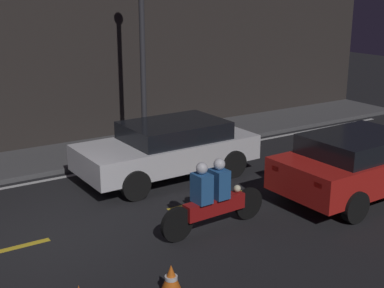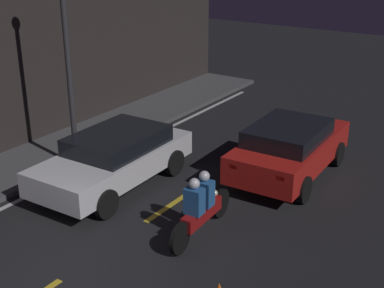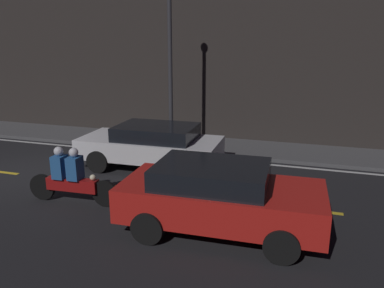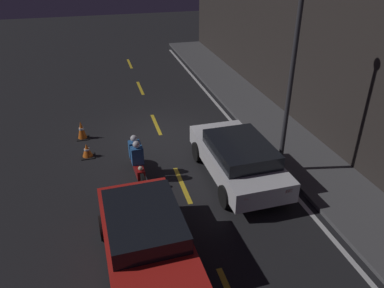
{
  "view_description": "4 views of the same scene",
  "coord_description": "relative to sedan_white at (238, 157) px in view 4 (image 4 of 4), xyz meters",
  "views": [
    {
      "loc": [
        -2.56,
        -8.88,
        4.4
      ],
      "look_at": [
        3.28,
        0.3,
        1.23
      ],
      "focal_mm": 50.0,
      "sensor_mm": 36.0,
      "label": 1
    },
    {
      "loc": [
        -5.39,
        -6.47,
        5.89
      ],
      "look_at": [
        4.49,
        0.11,
        1.15
      ],
      "focal_mm": 50.0,
      "sensor_mm": 36.0,
      "label": 2
    },
    {
      "loc": [
        8.02,
        -8.43,
        3.78
      ],
      "look_at": [
        5.31,
        0.26,
        1.29
      ],
      "focal_mm": 35.0,
      "sensor_mm": 36.0,
      "label": 3
    },
    {
      "loc": [
        12.83,
        -2.23,
        6.66
      ],
      "look_at": [
        3.1,
        0.42,
        1.17
      ],
      "focal_mm": 35.0,
      "sensor_mm": 36.0,
      "label": 4
    }
  ],
  "objects": [
    {
      "name": "raised_curb",
      "position": [
        -3.55,
        2.71,
        -0.68
      ],
      "size": [
        28.0,
        2.25,
        0.12
      ],
      "color": "#4C4C4F",
      "rests_on": "ground"
    },
    {
      "name": "street_lamp",
      "position": [
        0.1,
        1.43,
        2.49
      ],
      "size": [
        0.28,
        0.28,
        5.76
      ],
      "color": "#333338",
      "rests_on": "ground"
    },
    {
      "name": "ground_plane",
      "position": [
        -3.55,
        -1.78,
        -0.74
      ],
      "size": [
        56.0,
        56.0,
        0.0
      ],
      "primitive_type": "plane",
      "color": "black"
    },
    {
      "name": "traffic_cone_near",
      "position": [
        -4.08,
        -4.71,
        -0.39
      ],
      "size": [
        0.43,
        0.43,
        0.72
      ],
      "color": "black",
      "rests_on": "ground"
    },
    {
      "name": "motorcycle",
      "position": [
        -0.83,
        -3.04,
        -0.09
      ],
      "size": [
        2.35,
        0.39,
        1.4
      ],
      "rotation": [
        0.0,
        0.0,
        0.05
      ],
      "color": "black",
      "rests_on": "ground"
    },
    {
      "name": "lane_dash_b",
      "position": [
        -9.05,
        -1.78,
        -0.74
      ],
      "size": [
        2.0,
        0.14,
        0.01
      ],
      "color": "gold",
      "rests_on": "ground"
    },
    {
      "name": "sedan_white",
      "position": [
        0.0,
        0.0,
        0.0
      ],
      "size": [
        4.32,
        2.06,
        1.35
      ],
      "rotation": [
        0.0,
        0.0,
        3.16
      ],
      "color": "silver",
      "rests_on": "ground"
    },
    {
      "name": "lane_dash_c",
      "position": [
        -4.55,
        -1.78,
        -0.74
      ],
      "size": [
        2.0,
        0.14,
        0.01
      ],
      "color": "gold",
      "rests_on": "ground"
    },
    {
      "name": "lane_dash_a",
      "position": [
        -13.55,
        -1.78,
        -0.74
      ],
      "size": [
        2.0,
        0.14,
        0.01
      ],
      "color": "gold",
      "rests_on": "ground"
    },
    {
      "name": "building_front",
      "position": [
        -3.55,
        3.98,
        2.86
      ],
      "size": [
        28.0,
        0.3,
        7.2
      ],
      "color": "#2D2826",
      "rests_on": "ground"
    },
    {
      "name": "lane_dash_d",
      "position": [
        -0.05,
        -1.78,
        -0.74
      ],
      "size": [
        2.0,
        0.14,
        0.01
      ],
      "color": "gold",
      "rests_on": "ground"
    },
    {
      "name": "lane_solid_kerb",
      "position": [
        -3.55,
        1.33,
        -0.74
      ],
      "size": [
        25.2,
        0.14,
        0.01
      ],
      "color": "silver",
      "rests_on": "ground"
    },
    {
      "name": "taxi_red",
      "position": [
        2.9,
        -3.34,
        0.03
      ],
      "size": [
        4.11,
        2.04,
        1.43
      ],
      "rotation": [
        0.0,
        0.0,
        0.03
      ],
      "color": "red",
      "rests_on": "ground"
    },
    {
      "name": "traffic_cone_mid",
      "position": [
        -2.6,
        -4.56,
        -0.5
      ],
      "size": [
        0.46,
        0.46,
        0.5
      ],
      "color": "black",
      "rests_on": "ground"
    }
  ]
}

